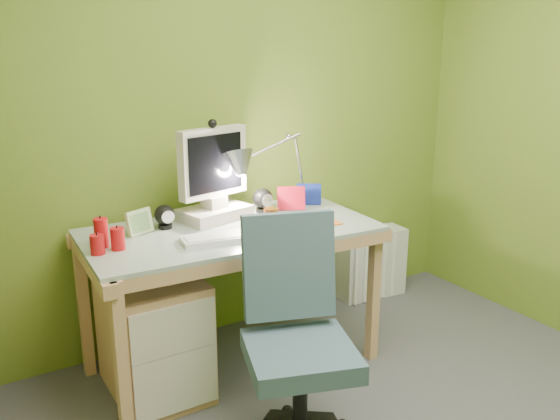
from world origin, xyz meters
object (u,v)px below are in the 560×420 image
monitor (213,164)px  task_chair (301,354)px  desk (232,299)px  desk_lamp (290,153)px  radiator (371,263)px

monitor → task_chair: bearing=-106.5°
task_chair → desk: bearing=103.6°
desk_lamp → radiator: desk_lamp is taller
desk → monitor: bearing=92.9°
desk_lamp → radiator: 1.09m
radiator → task_chair: bearing=-135.3°
desk → task_chair: task_chair is taller
monitor → desk_lamp: size_ratio=0.97×
monitor → task_chair: (-0.06, -0.89, -0.60)m
radiator → monitor: bearing=-168.5°
desk → radiator: desk is taller
monitor → task_chair: monitor is taller
monitor → task_chair: size_ratio=0.66×
desk_lamp → task_chair: 1.19m
desk → radiator: bearing=18.3°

